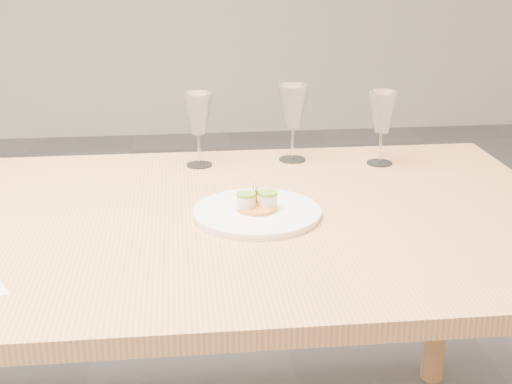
{
  "coord_description": "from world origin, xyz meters",
  "views": [
    {
      "loc": [
        0.32,
        -1.48,
        1.34
      ],
      "look_at": [
        0.49,
        0.0,
        0.8
      ],
      "focal_mm": 50.0,
      "sensor_mm": 36.0,
      "label": 1
    }
  ],
  "objects": [
    {
      "name": "wine_glass_4",
      "position": [
        0.86,
        0.33,
        0.89
      ],
      "size": [
        0.08,
        0.08,
        0.2
      ],
      "color": "white",
      "rests_on": "dining_table"
    },
    {
      "name": "wine_glass_3",
      "position": [
        0.63,
        0.39,
        0.9
      ],
      "size": [
        0.08,
        0.08,
        0.21
      ],
      "color": "white",
      "rests_on": "dining_table"
    },
    {
      "name": "dining_table",
      "position": [
        0.0,
        0.0,
        0.68
      ],
      "size": [
        2.4,
        1.0,
        0.75
      ],
      "color": "tan",
      "rests_on": "ground"
    },
    {
      "name": "dinner_plate",
      "position": [
        0.49,
        -0.02,
        0.76
      ],
      "size": [
        0.28,
        0.28,
        0.07
      ],
      "rotation": [
        0.0,
        0.0,
        0.18
      ],
      "color": "white",
      "rests_on": "dining_table"
    },
    {
      "name": "wine_glass_2",
      "position": [
        0.37,
        0.37,
        0.89
      ],
      "size": [
        0.08,
        0.08,
        0.2
      ],
      "color": "white",
      "rests_on": "dining_table"
    }
  ]
}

